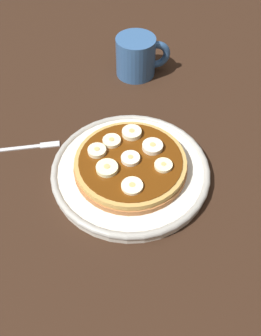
{
  "coord_description": "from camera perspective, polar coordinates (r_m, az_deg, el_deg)",
  "views": [
    {
      "loc": [
        -6.24,
        -39.89,
        49.84
      ],
      "look_at": [
        0.0,
        0.0,
        1.94
      ],
      "focal_mm": 40.4,
      "sensor_mm": 36.0,
      "label": 1
    }
  ],
  "objects": [
    {
      "name": "banana_slice_1",
      "position": [
        0.63,
        3.34,
        3.23
      ],
      "size": [
        3.44,
        3.44,
        1.07
      ],
      "color": "beige",
      "rests_on": "pancake_stack"
    },
    {
      "name": "banana_slice_6",
      "position": [
        0.57,
        0.25,
        -2.75
      ],
      "size": [
        3.35,
        3.35,
        0.73
      ],
      "color": "#FDEEBF",
      "rests_on": "pancake_stack"
    },
    {
      "name": "fork",
      "position": [
        0.71,
        -15.22,
        3.13
      ],
      "size": [
        13.0,
        1.28,
        0.5
      ],
      "color": "silver",
      "rests_on": "ground_plane"
    },
    {
      "name": "ground_plane",
      "position": [
        0.65,
        0.0,
        -1.94
      ],
      "size": [
        140.0,
        140.0,
        3.0
      ],
      "primitive_type": "cube",
      "color": "black"
    },
    {
      "name": "plate",
      "position": [
        0.63,
        0.0,
        -0.47
      ],
      "size": [
        26.55,
        26.55,
        2.11
      ],
      "color": "silver",
      "rests_on": "ground_plane"
    },
    {
      "name": "banana_slice_0",
      "position": [
        0.61,
        -0.29,
        1.66
      ],
      "size": [
        3.08,
        3.08,
        0.9
      ],
      "color": "#EDE3C4",
      "rests_on": "pancake_stack"
    },
    {
      "name": "banana_slice_2",
      "position": [
        0.65,
        0.19,
        5.33
      ],
      "size": [
        3.36,
        3.36,
        1.07
      ],
      "color": "#EEE8BC",
      "rests_on": "pancake_stack"
    },
    {
      "name": "coffee_mug",
      "position": [
        0.83,
        1.04,
        16.57
      ],
      "size": [
        11.62,
        8.33,
        8.33
      ],
      "color": "#33598C",
      "rests_on": "ground_plane"
    },
    {
      "name": "pancake_stack",
      "position": [
        0.62,
        0.0,
        0.63
      ],
      "size": [
        18.72,
        18.72,
        2.27
      ],
      "color": "#A66639",
      "rests_on": "plate"
    },
    {
      "name": "banana_slice_7",
      "position": [
        0.64,
        -2.85,
        4.08
      ],
      "size": [
        3.08,
        3.08,
        0.85
      ],
      "color": "#F6E6B6",
      "rests_on": "pancake_stack"
    },
    {
      "name": "banana_slice_3",
      "position": [
        0.6,
        4.98,
        0.37
      ],
      "size": [
        2.9,
        2.9,
        0.78
      ],
      "color": "#F7EBB3",
      "rests_on": "pancake_stack"
    },
    {
      "name": "banana_slice_4",
      "position": [
        0.62,
        -5.08,
        2.6
      ],
      "size": [
        3.06,
        3.06,
        0.95
      ],
      "color": "beige",
      "rests_on": "pancake_stack"
    },
    {
      "name": "banana_slice_5",
      "position": [
        0.6,
        -3.56,
        -0.04
      ],
      "size": [
        3.51,
        3.51,
        0.97
      ],
      "color": "#F2F1B3",
      "rests_on": "pancake_stack"
    }
  ]
}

